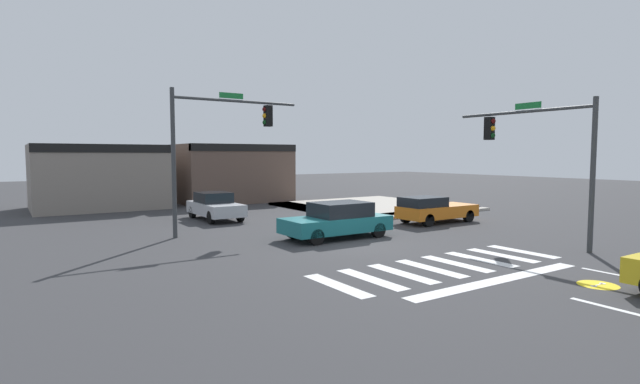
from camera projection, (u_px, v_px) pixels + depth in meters
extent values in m
plane|color=#353538|center=(354.00, 244.00, 18.53)|extent=(120.00, 120.00, 0.00)
cube|color=silver|center=(337.00, 285.00, 12.57)|extent=(0.48, 2.65, 0.01)
cube|color=silver|center=(371.00, 279.00, 13.21)|extent=(0.48, 2.65, 0.01)
cube|color=silver|center=(402.00, 273.00, 13.84)|extent=(0.48, 2.65, 0.01)
cube|color=silver|center=(430.00, 268.00, 14.47)|extent=(0.48, 2.65, 0.01)
cube|color=silver|center=(456.00, 264.00, 15.10)|extent=(0.48, 2.65, 0.01)
cube|color=silver|center=(480.00, 259.00, 15.73)|extent=(0.48, 2.65, 0.01)
cube|color=silver|center=(502.00, 255.00, 16.36)|extent=(0.48, 2.65, 0.01)
cube|color=silver|center=(522.00, 252.00, 16.99)|extent=(0.48, 2.65, 0.01)
cube|color=white|center=(499.00, 280.00, 13.12)|extent=(6.80, 0.50, 0.01)
cube|color=white|center=(616.00, 309.00, 10.62)|extent=(0.16, 2.00, 0.01)
cylinder|color=yellow|center=(598.00, 285.00, 12.62)|extent=(1.01, 1.01, 0.01)
cylinder|color=white|center=(594.00, 286.00, 12.49)|extent=(0.16, 0.16, 0.00)
cylinder|color=white|center=(602.00, 283.00, 12.74)|extent=(0.16, 0.16, 0.00)
cube|color=white|center=(598.00, 285.00, 12.62)|extent=(0.46, 0.04, 0.00)
cube|color=#B2AA9E|center=(423.00, 213.00, 27.79)|extent=(10.00, 1.60, 0.15)
cube|color=#B2AA9E|center=(317.00, 210.00, 29.48)|extent=(1.60, 10.00, 0.15)
cube|color=#B2AA9E|center=(370.00, 206.00, 31.79)|extent=(10.00, 10.00, 0.15)
cube|color=gray|center=(99.00, 177.00, 30.89)|extent=(7.83, 6.09, 4.08)
cube|color=black|center=(106.00, 148.00, 28.38)|extent=(7.83, 0.50, 0.50)
cube|color=brown|center=(231.00, 173.00, 35.67)|extent=(7.84, 5.77, 4.20)
cube|color=black|center=(245.00, 148.00, 33.29)|extent=(7.84, 0.50, 0.50)
cylinder|color=#383A3D|center=(174.00, 163.00, 19.62)|extent=(0.18, 0.18, 6.16)
cylinder|color=#383A3D|center=(238.00, 101.00, 20.98)|extent=(5.71, 0.12, 0.12)
cube|color=black|center=(268.00, 116.00, 21.84)|extent=(0.32, 0.32, 0.95)
sphere|color=#470A0A|center=(265.00, 109.00, 21.73)|extent=(0.22, 0.22, 0.22)
sphere|color=orange|center=(265.00, 116.00, 21.75)|extent=(0.22, 0.22, 0.22)
sphere|color=#0C3814|center=(265.00, 122.00, 21.77)|extent=(0.22, 0.22, 0.22)
cube|color=#197233|center=(231.00, 96.00, 20.81)|extent=(1.10, 0.03, 0.24)
cylinder|color=#383A3D|center=(593.00, 175.00, 16.61)|extent=(0.18, 0.18, 5.42)
cylinder|color=#383A3D|center=(521.00, 112.00, 18.79)|extent=(0.12, 5.68, 0.12)
cube|color=black|center=(489.00, 128.00, 20.05)|extent=(0.32, 0.32, 0.95)
sphere|color=#470A0A|center=(493.00, 121.00, 19.89)|extent=(0.22, 0.22, 0.22)
sphere|color=orange|center=(493.00, 128.00, 19.91)|extent=(0.22, 0.22, 0.22)
sphere|color=#0C3814|center=(493.00, 135.00, 19.93)|extent=(0.22, 0.22, 0.22)
cube|color=#197233|center=(528.00, 106.00, 18.54)|extent=(0.03, 1.10, 0.24)
cube|color=#B7BABF|center=(216.00, 209.00, 25.35)|extent=(1.79, 4.14, 0.61)
cube|color=black|center=(213.00, 197.00, 25.53)|extent=(1.57, 1.87, 0.54)
cylinder|color=black|center=(240.00, 215.00, 24.63)|extent=(0.22, 0.66, 0.66)
cylinder|color=black|center=(211.00, 218.00, 23.77)|extent=(0.22, 0.66, 0.66)
cylinder|color=black|center=(220.00, 210.00, 26.97)|extent=(0.22, 0.66, 0.66)
cylinder|color=black|center=(192.00, 212.00, 26.11)|extent=(0.22, 0.66, 0.66)
cube|color=orange|center=(437.00, 211.00, 24.33)|extent=(4.25, 1.75, 0.60)
cube|color=black|center=(423.00, 202.00, 23.71)|extent=(2.06, 1.54, 0.47)
cylinder|color=black|center=(445.00, 213.00, 25.78)|extent=(0.63, 0.22, 0.63)
cylinder|color=black|center=(468.00, 216.00, 24.50)|extent=(0.63, 0.22, 0.63)
cylinder|color=black|center=(406.00, 217.00, 24.19)|extent=(0.63, 0.22, 0.63)
cylinder|color=black|center=(428.00, 220.00, 22.92)|extent=(0.63, 0.22, 0.63)
cube|color=#196B70|center=(336.00, 224.00, 19.75)|extent=(4.52, 1.95, 0.61)
cube|color=black|center=(340.00, 209.00, 19.82)|extent=(2.28, 1.72, 0.59)
cylinder|color=black|center=(353.00, 225.00, 21.33)|extent=(0.63, 0.22, 0.63)
cylinder|color=black|center=(378.00, 230.00, 19.89)|extent=(0.63, 0.22, 0.63)
cylinder|color=black|center=(293.00, 231.00, 19.64)|extent=(0.63, 0.22, 0.63)
cylinder|color=black|center=(316.00, 237.00, 18.20)|extent=(0.63, 0.22, 0.63)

